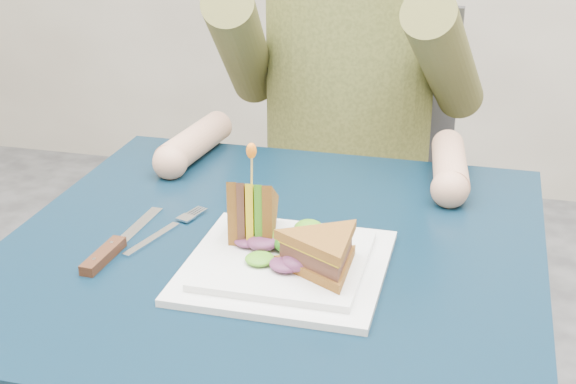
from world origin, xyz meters
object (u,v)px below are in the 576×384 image
(table, at_px, (272,292))
(fork, at_px, (164,231))
(plate, at_px, (286,264))
(knife, at_px, (110,250))
(sandwich_flat, at_px, (323,253))
(diner, at_px, (349,30))
(sandwich_upright, at_px, (253,214))
(chair, at_px, (353,185))

(table, distance_m, fork, 0.18)
(table, bearing_deg, plate, -60.91)
(knife, bearing_deg, plate, 3.75)
(table, bearing_deg, sandwich_flat, -45.23)
(plate, bearing_deg, knife, -176.25)
(diner, distance_m, sandwich_flat, 0.69)
(plate, height_order, sandwich_upright, sandwich_upright)
(table, xyz_separation_m, sandwich_flat, (0.09, -0.09, 0.12))
(plate, xyz_separation_m, sandwich_flat, (0.05, -0.03, 0.04))
(chair, relative_size, sandwich_flat, 5.30)
(chair, relative_size, diner, 1.25)
(diner, xyz_separation_m, sandwich_upright, (-0.02, -0.60, -0.13))
(diner, relative_size, plate, 2.87)
(chair, distance_m, diner, 0.39)
(table, relative_size, diner, 1.01)
(table, relative_size, knife, 3.38)
(diner, height_order, knife, diner)
(plate, distance_m, fork, 0.21)
(diner, xyz_separation_m, plate, (0.04, -0.64, -0.18))
(sandwich_upright, xyz_separation_m, knife, (-0.19, -0.06, -0.05))
(table, bearing_deg, diner, 90.00)
(table, distance_m, sandwich_flat, 0.18)
(chair, relative_size, knife, 4.20)
(table, relative_size, fork, 4.26)
(table, bearing_deg, fork, -177.36)
(table, relative_size, chair, 0.81)
(table, bearing_deg, knife, -157.49)
(fork, bearing_deg, diner, 74.61)
(sandwich_flat, xyz_separation_m, fork, (-0.25, 0.09, -0.04))
(sandwich_upright, bearing_deg, diner, 88.08)
(chair, distance_m, fork, 0.74)
(sandwich_flat, height_order, sandwich_upright, sandwich_upright)
(diner, bearing_deg, sandwich_upright, -91.92)
(table, relative_size, sandwich_flat, 4.27)
(diner, height_order, sandwich_flat, diner)
(diner, bearing_deg, table, -90.00)
(sandwich_upright, bearing_deg, plate, -37.53)
(table, height_order, knife, knife)
(chair, bearing_deg, table, -90.00)
(fork, bearing_deg, sandwich_upright, -6.96)
(sandwich_flat, height_order, fork, sandwich_flat)
(knife, bearing_deg, chair, 75.00)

